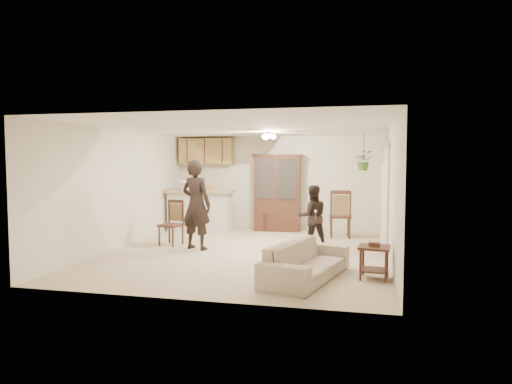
% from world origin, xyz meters
% --- Properties ---
extents(floor, '(6.50, 6.50, 0.00)m').
position_xyz_m(floor, '(0.00, 0.00, 0.00)').
color(floor, beige).
rests_on(floor, ground).
extents(ceiling, '(5.50, 6.50, 0.02)m').
position_xyz_m(ceiling, '(0.00, 0.00, 2.50)').
color(ceiling, white).
rests_on(ceiling, wall_back).
extents(wall_back, '(5.50, 0.02, 2.50)m').
position_xyz_m(wall_back, '(0.00, 3.25, 1.25)').
color(wall_back, silver).
rests_on(wall_back, ground).
extents(wall_front, '(5.50, 0.02, 2.50)m').
position_xyz_m(wall_front, '(0.00, -3.25, 1.25)').
color(wall_front, silver).
rests_on(wall_front, ground).
extents(wall_left, '(0.02, 6.50, 2.50)m').
position_xyz_m(wall_left, '(-2.75, 0.00, 1.25)').
color(wall_left, silver).
rests_on(wall_left, ground).
extents(wall_right, '(0.02, 6.50, 2.50)m').
position_xyz_m(wall_right, '(2.75, 0.00, 1.25)').
color(wall_right, silver).
rests_on(wall_right, ground).
extents(breakfast_bar, '(1.60, 0.55, 1.00)m').
position_xyz_m(breakfast_bar, '(-1.85, 2.35, 0.50)').
color(breakfast_bar, silver).
rests_on(breakfast_bar, floor).
extents(bar_top, '(1.75, 0.70, 0.08)m').
position_xyz_m(bar_top, '(-1.85, 2.35, 1.05)').
color(bar_top, tan).
rests_on(bar_top, breakfast_bar).
extents(upper_cabinets, '(1.50, 0.34, 0.70)m').
position_xyz_m(upper_cabinets, '(-1.90, 3.07, 2.10)').
color(upper_cabinets, olive).
rests_on(upper_cabinets, wall_back).
extents(vertical_blinds, '(0.06, 2.30, 2.10)m').
position_xyz_m(vertical_blinds, '(2.71, 0.90, 1.10)').
color(vertical_blinds, silver).
rests_on(vertical_blinds, wall_right).
extents(ceiling_fixture, '(0.36, 0.36, 0.20)m').
position_xyz_m(ceiling_fixture, '(0.20, 1.20, 2.40)').
color(ceiling_fixture, '#FFE6BF').
rests_on(ceiling_fixture, ceiling).
extents(hanging_plant, '(0.43, 0.37, 0.48)m').
position_xyz_m(hanging_plant, '(2.30, 2.40, 1.85)').
color(hanging_plant, '#325B24').
rests_on(hanging_plant, ceiling).
extents(plant_cord, '(0.01, 0.01, 0.65)m').
position_xyz_m(plant_cord, '(2.30, 2.40, 2.17)').
color(plant_cord, black).
rests_on(plant_cord, ceiling).
extents(sofa, '(1.19, 2.00, 0.73)m').
position_xyz_m(sofa, '(1.43, -1.83, 0.37)').
color(sofa, beige).
rests_on(sofa, floor).
extents(adult, '(0.75, 0.59, 1.80)m').
position_xyz_m(adult, '(-1.09, 0.06, 0.90)').
color(adult, black).
rests_on(adult, floor).
extents(child, '(0.78, 0.69, 1.35)m').
position_xyz_m(child, '(1.25, 0.76, 0.68)').
color(child, black).
rests_on(child, floor).
extents(china_hutch, '(1.31, 0.57, 2.02)m').
position_xyz_m(china_hutch, '(0.10, 2.94, 1.00)').
color(china_hutch, '#321B12').
rests_on(china_hutch, floor).
extents(side_table, '(0.52, 0.52, 0.58)m').
position_xyz_m(side_table, '(2.46, -1.57, 0.27)').
color(side_table, '#321B12').
rests_on(side_table, floor).
extents(chair_bar, '(0.52, 0.52, 0.99)m').
position_xyz_m(chair_bar, '(-1.80, 0.38, 0.28)').
color(chair_bar, '#321B12').
rests_on(chair_bar, floor).
extents(chair_hutch_left, '(0.61, 0.61, 0.98)m').
position_xyz_m(chair_hutch_left, '(-0.17, 2.90, 0.28)').
color(chair_hutch_left, '#321B12').
rests_on(chair_hutch_left, floor).
extents(chair_hutch_right, '(0.56, 0.56, 1.15)m').
position_xyz_m(chair_hutch_right, '(1.76, 2.23, 0.32)').
color(chair_hutch_right, '#321B12').
rests_on(chair_hutch_right, floor).
extents(controller_adult, '(0.09, 0.17, 0.05)m').
position_xyz_m(controller_adult, '(-1.21, -0.36, 1.44)').
color(controller_adult, silver).
rests_on(controller_adult, adult).
extents(controller_child, '(0.07, 0.12, 0.04)m').
position_xyz_m(controller_child, '(1.34, 0.47, 0.82)').
color(controller_child, silver).
rests_on(controller_child, child).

